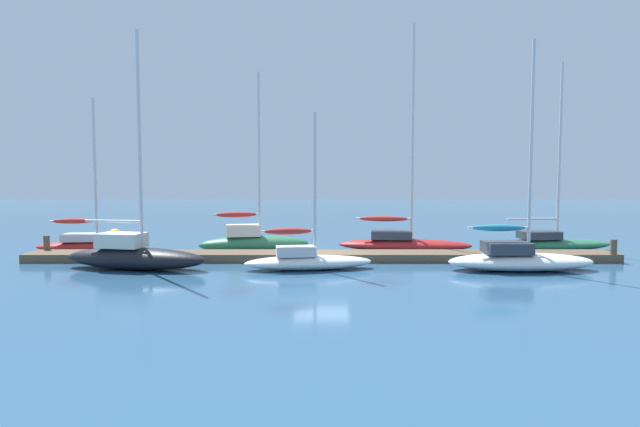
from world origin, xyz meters
name	(u,v)px	position (x,y,z in m)	size (l,w,h in m)	color
ground_plane	(320,260)	(0.00, 0.00, 0.00)	(120.00, 120.00, 0.00)	#2D567A
dock_pier	(320,256)	(0.00, 0.00, 0.19)	(26.75, 1.80, 0.37)	brown
dock_piling_near_end	(45,247)	(-12.97, 0.75, 0.52)	(0.28, 0.28, 1.05)	brown
dock_piling_far_end	(612,251)	(12.97, -0.75, 0.52)	(0.28, 0.28, 1.05)	brown
sailboat_0	(88,243)	(-11.76, 2.65, 0.46)	(5.55, 2.13, 7.76)	#B21E1E
sailboat_1	(132,254)	(-7.78, -2.37, 0.62)	(6.32, 2.82, 9.73)	black
sailboat_2	(251,240)	(-3.45, 2.31, 0.63)	(5.65, 2.44, 8.97)	#2D7047
sailboat_3	(305,258)	(-0.63, -2.46, 0.47)	(5.44, 2.13, 6.44)	white
sailboat_4	(401,240)	(4.16, 2.89, 0.55)	(6.93, 2.53, 11.40)	#B21E1E
sailboat_5	(517,257)	(8.06, -2.64, 0.53)	(5.96, 2.04, 9.30)	white
sailboat_6	(548,241)	(11.77, 3.09, 0.48)	(6.54, 2.26, 9.60)	#2D7047
mooring_buoy_yellow	(113,235)	(-12.12, 6.95, 0.37)	(0.74, 0.74, 0.74)	yellow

